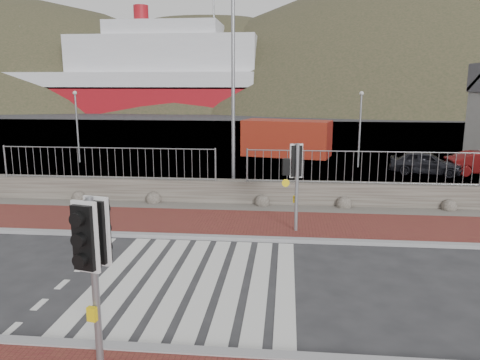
# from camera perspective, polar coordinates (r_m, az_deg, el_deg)

# --- Properties ---
(ground) EXTENTS (220.00, 220.00, 0.00)m
(ground) POSITION_cam_1_polar(r_m,az_deg,el_deg) (11.21, -5.48, -12.16)
(ground) COLOR #28282B
(ground) RESTS_ON ground
(sidewalk_far) EXTENTS (40.00, 3.00, 0.08)m
(sidewalk_far) POSITION_cam_1_polar(r_m,az_deg,el_deg) (15.36, -2.23, -5.29)
(sidewalk_far) COLOR brown
(sidewalk_far) RESTS_ON ground
(kerb_near) EXTENTS (40.00, 0.25, 0.12)m
(kerb_near) POSITION_cam_1_polar(r_m,az_deg,el_deg) (8.59, -9.60, -19.83)
(kerb_near) COLOR gray
(kerb_near) RESTS_ON ground
(kerb_far) EXTENTS (40.00, 0.25, 0.12)m
(kerb_far) POSITION_cam_1_polar(r_m,az_deg,el_deg) (13.94, -3.09, -7.04)
(kerb_far) COLOR gray
(kerb_far) RESTS_ON ground
(zebra_crossing) EXTENTS (4.62, 5.60, 0.01)m
(zebra_crossing) POSITION_cam_1_polar(r_m,az_deg,el_deg) (11.20, -5.48, -12.13)
(zebra_crossing) COLOR silver
(zebra_crossing) RESTS_ON ground
(gravel_strip) EXTENTS (40.00, 1.50, 0.06)m
(gravel_strip) POSITION_cam_1_polar(r_m,az_deg,el_deg) (17.27, -1.31, -3.40)
(gravel_strip) COLOR #59544C
(gravel_strip) RESTS_ON ground
(stone_wall) EXTENTS (40.00, 0.60, 0.90)m
(stone_wall) POSITION_cam_1_polar(r_m,az_deg,el_deg) (17.94, -1.01, -1.44)
(stone_wall) COLOR #4B463E
(stone_wall) RESTS_ON ground
(railing) EXTENTS (18.07, 0.07, 1.22)m
(railing) POSITION_cam_1_polar(r_m,az_deg,el_deg) (17.53, -1.08, 2.81)
(railing) COLOR gray
(railing) RESTS_ON stone_wall
(quay) EXTENTS (120.00, 40.00, 0.50)m
(quay) POSITION_cam_1_polar(r_m,az_deg,el_deg) (38.27, 2.63, 4.87)
(quay) COLOR #4C4C4F
(quay) RESTS_ON ground
(water) EXTENTS (220.00, 50.00, 0.05)m
(water) POSITION_cam_1_polar(r_m,az_deg,el_deg) (73.12, 4.17, 8.09)
(water) COLOR #3F4C54
(water) RESTS_ON ground
(ferry) EXTENTS (50.00, 16.00, 20.00)m
(ferry) POSITION_cam_1_polar(r_m,az_deg,el_deg) (82.40, -13.46, 11.94)
(ferry) COLOR maroon
(ferry) RESTS_ON ground
(hills_backdrop) EXTENTS (254.00, 90.00, 100.00)m
(hills_backdrop) POSITION_cam_1_polar(r_m,az_deg,el_deg) (101.86, 8.19, -4.17)
(hills_backdrop) COLOR #2B311D
(hills_backdrop) RESTS_ON ground
(traffic_signal_near) EXTENTS (0.46, 0.33, 2.89)m
(traffic_signal_near) POSITION_cam_1_polar(r_m,az_deg,el_deg) (7.43, -17.50, -8.05)
(traffic_signal_near) COLOR gray
(traffic_signal_near) RESTS_ON ground
(traffic_signal_far) EXTENTS (0.68, 0.35, 2.77)m
(traffic_signal_far) POSITION_cam_1_polar(r_m,az_deg,el_deg) (14.13, 6.84, 1.35)
(traffic_signal_far) COLOR gray
(traffic_signal_far) RESTS_ON ground
(streetlight) EXTENTS (1.68, 0.35, 7.90)m
(streetlight) POSITION_cam_1_polar(r_m,az_deg,el_deg) (18.27, -0.41, 11.44)
(streetlight) COLOR gray
(streetlight) RESTS_ON ground
(shipping_container) EXTENTS (5.81, 3.51, 2.26)m
(shipping_container) POSITION_cam_1_polar(r_m,az_deg,el_deg) (29.89, 5.70, 5.10)
(shipping_container) COLOR #9D3711
(shipping_container) RESTS_ON ground
(car_a) EXTENTS (3.72, 2.34, 1.18)m
(car_a) POSITION_cam_1_polar(r_m,az_deg,el_deg) (25.45, 21.68, 1.96)
(car_a) COLOR black
(car_a) RESTS_ON ground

